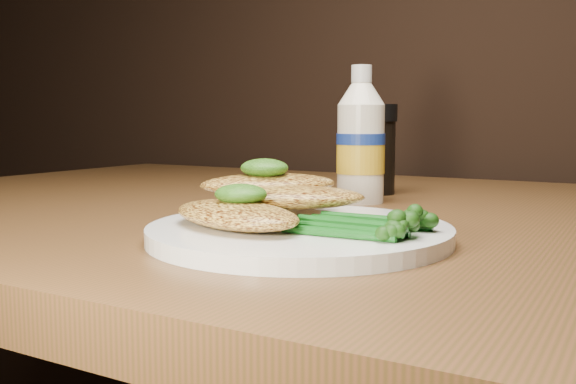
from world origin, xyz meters
The scene contains 9 objects.
plate centered at (0.10, 0.86, 0.76)m, with size 0.24×0.24×0.01m, color white.
chicken_front centered at (0.06, 0.82, 0.77)m, with size 0.13×0.07×0.02m, color gold.
chicken_mid centered at (0.08, 0.88, 0.78)m, with size 0.13×0.06×0.02m, color gold.
chicken_back centered at (0.05, 0.90, 0.79)m, with size 0.12×0.06×0.02m, color gold.
pesto_front centered at (0.06, 0.83, 0.79)m, with size 0.04×0.04×0.02m, color black.
pesto_back centered at (0.05, 0.89, 0.80)m, with size 0.04×0.04×0.02m, color black.
broccolini_bundle centered at (0.15, 0.85, 0.77)m, with size 0.12×0.09×0.02m, color #135816, non-canonical shape.
mayo_bottle centered at (0.05, 1.09, 0.83)m, with size 0.06×0.06×0.16m, color white, non-canonical shape.
pepper_grinder centered at (0.04, 1.18, 0.81)m, with size 0.05×0.05×0.11m, color black, non-canonical shape.
Camera 1 is at (0.34, 0.41, 0.85)m, focal length 39.91 mm.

